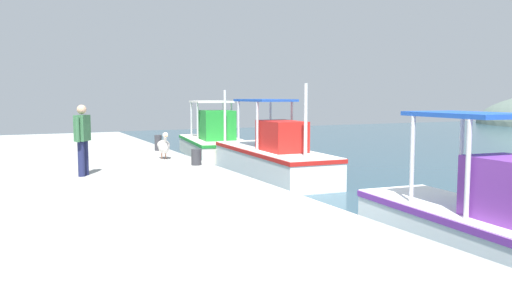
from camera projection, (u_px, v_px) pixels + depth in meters
The scene contains 8 objects.
quay_pier at pixel (10, 236), 8.08m from camera, with size 36.00×10.00×0.80m, color #9E9E99.
fishing_boat_nearest at pixel (214, 142), 22.10m from camera, with size 5.89×2.99×2.93m.
fishing_boat_second at pixel (272, 157), 16.44m from camera, with size 6.62×2.19×3.04m.
fishing_boat_third at pixel (486, 221), 8.32m from camera, with size 5.22×2.10×2.95m.
pelican at pixel (164, 146), 14.88m from camera, with size 0.96×0.41×0.82m.
fisherman_standing at pixel (82, 137), 11.65m from camera, with size 0.54×0.42×1.67m.
mooring_bollard_nearest at pixel (158, 143), 17.19m from camera, with size 0.25×0.25×0.54m, color #333338.
mooring_bollard_second at pixel (196, 157), 13.55m from camera, with size 0.27×0.27×0.44m, color #333338.
Camera 1 is at (8.86, -4.80, 2.67)m, focal length 34.87 mm.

